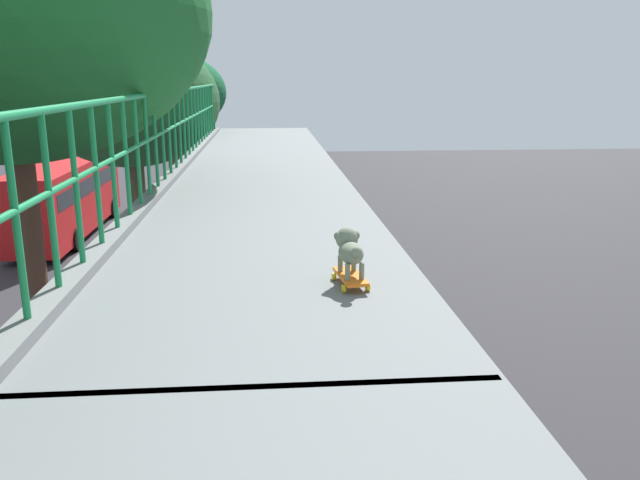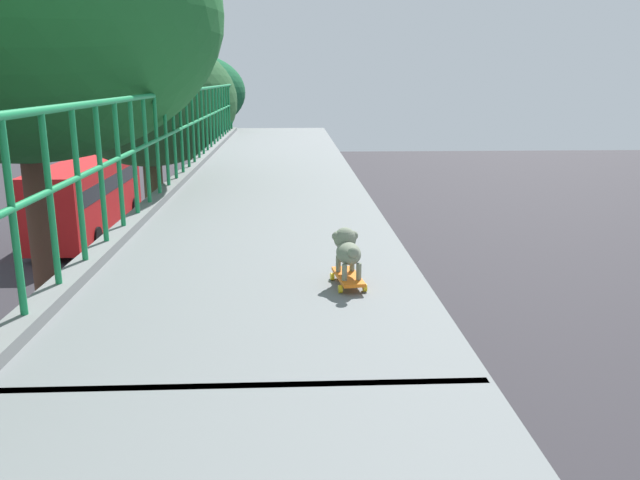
# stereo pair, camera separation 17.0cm
# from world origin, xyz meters

# --- Properties ---
(overpass_deck) EXTENTS (2.61, 30.92, 0.47)m
(overpass_deck) POSITION_xyz_m (1.00, -0.00, 5.51)
(overpass_deck) COLOR slate
(overpass_deck) RESTS_ON bridge_pier
(car_grey_fifth) EXTENTS (1.80, 4.44, 1.31)m
(car_grey_fifth) POSITION_xyz_m (-4.58, 9.71, 0.65)
(car_grey_fifth) COLOR slate
(car_grey_fifth) RESTS_ON ground
(car_yellow_cab_seventh) EXTENTS (1.78, 4.31, 1.54)m
(car_yellow_cab_seventh) POSITION_xyz_m (-4.43, 15.06, 0.68)
(car_yellow_cab_seventh) COLOR yellow
(car_yellow_cab_seventh) RESTS_ON ground
(city_bus) EXTENTS (2.53, 10.76, 3.39)m
(city_bus) POSITION_xyz_m (-8.18, 26.62, 1.92)
(city_bus) COLOR red
(city_bus) RESTS_ON ground
(roadside_tree_mid) EXTENTS (5.22, 5.22, 9.90)m
(roadside_tree_mid) POSITION_xyz_m (-2.12, 5.44, 7.95)
(roadside_tree_mid) COLOR brown
(roadside_tree_mid) RESTS_ON ground
(roadside_tree_far) EXTENTS (4.81, 4.81, 8.28)m
(roadside_tree_far) POSITION_xyz_m (-2.51, 14.51, 6.47)
(roadside_tree_far) COLOR #4C422B
(roadside_tree_far) RESTS_ON ground
(roadside_tree_farthest) EXTENTS (3.94, 3.94, 8.05)m
(roadside_tree_farthest) POSITION_xyz_m (-2.27, 20.76, 6.52)
(roadside_tree_farthest) COLOR #4E3024
(roadside_tree_farthest) RESTS_ON ground
(toy_skateboard) EXTENTS (0.24, 0.46, 0.08)m
(toy_skateboard) POSITION_xyz_m (1.73, 0.98, 5.81)
(toy_skateboard) COLOR orange
(toy_skateboard) RESTS_ON overpass_deck
(small_dog) EXTENTS (0.21, 0.41, 0.32)m
(small_dog) POSITION_xyz_m (1.72, 1.01, 6.02)
(small_dog) COLOR slate
(small_dog) RESTS_ON toy_skateboard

